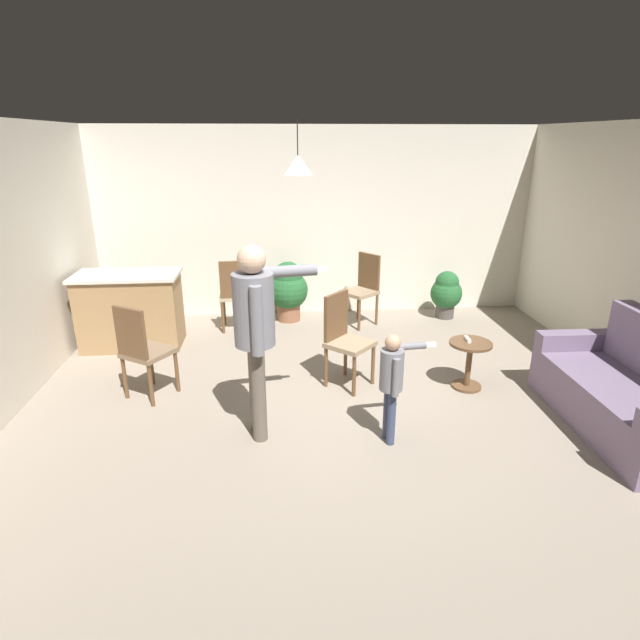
# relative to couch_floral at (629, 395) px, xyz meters

# --- Properties ---
(ground) EXTENTS (7.68, 7.68, 0.00)m
(ground) POSITION_rel_couch_floral_xyz_m (-2.52, 0.45, -0.33)
(ground) COLOR gray
(wall_back) EXTENTS (6.40, 0.10, 2.70)m
(wall_back) POSITION_rel_couch_floral_xyz_m (-2.52, 3.65, 1.02)
(wall_back) COLOR silver
(wall_back) RESTS_ON ground
(couch_floral) EXTENTS (0.89, 1.82, 1.00)m
(couch_floral) POSITION_rel_couch_floral_xyz_m (0.00, 0.00, 0.00)
(couch_floral) COLOR slate
(couch_floral) RESTS_ON ground
(kitchen_counter) EXTENTS (1.26, 0.66, 0.95)m
(kitchen_counter) POSITION_rel_couch_floral_xyz_m (-4.97, 2.43, 0.15)
(kitchen_counter) COLOR #99754C
(kitchen_counter) RESTS_ON ground
(side_table_by_couch) EXTENTS (0.44, 0.44, 0.52)m
(side_table_by_couch) POSITION_rel_couch_floral_xyz_m (-1.14, 0.91, -0.00)
(side_table_by_couch) COLOR brown
(side_table_by_couch) RESTS_ON ground
(person_adult) EXTENTS (0.81, 0.58, 1.72)m
(person_adult) POSITION_rel_couch_floral_xyz_m (-3.32, 0.19, 0.74)
(person_adult) COLOR #60564C
(person_adult) RESTS_ON ground
(person_child) EXTENTS (0.52, 0.32, 1.00)m
(person_child) POSITION_rel_couch_floral_xyz_m (-2.19, -0.02, 0.29)
(person_child) COLOR #384260
(person_child) RESTS_ON ground
(dining_chair_by_counter) EXTENTS (0.59, 0.59, 1.00)m
(dining_chair_by_counter) POSITION_rel_couch_floral_xyz_m (-1.92, 3.01, 0.21)
(dining_chair_by_counter) COLOR brown
(dining_chair_by_counter) RESTS_ON ground
(dining_chair_near_wall) EXTENTS (0.44, 0.44, 1.00)m
(dining_chair_near_wall) POSITION_rel_couch_floral_xyz_m (-3.70, 2.89, 0.21)
(dining_chair_near_wall) COLOR brown
(dining_chair_near_wall) RESTS_ON ground
(dining_chair_centre_back) EXTENTS (0.59, 0.59, 1.00)m
(dining_chair_centre_back) POSITION_rel_couch_floral_xyz_m (-2.44, 1.12, 0.21)
(dining_chair_centre_back) COLOR brown
(dining_chair_centre_back) RESTS_ON ground
(dining_chair_spare) EXTENTS (0.58, 0.58, 1.00)m
(dining_chair_spare) POSITION_rel_couch_floral_xyz_m (-4.49, 0.97, 0.21)
(dining_chair_spare) COLOR brown
(dining_chair_spare) RESTS_ON ground
(potted_plant_corner) EXTENTS (0.46, 0.46, 0.70)m
(potted_plant_corner) POSITION_rel_couch_floral_xyz_m (-0.66, 3.15, 0.05)
(potted_plant_corner) COLOR #4C4742
(potted_plant_corner) RESTS_ON ground
(potted_plant_by_wall) EXTENTS (0.57, 0.57, 0.87)m
(potted_plant_by_wall) POSITION_rel_couch_floral_xyz_m (-2.97, 3.23, 0.15)
(potted_plant_by_wall) COLOR brown
(potted_plant_by_wall) RESTS_ON ground
(spare_remote_on_table) EXTENTS (0.04, 0.13, 0.04)m
(spare_remote_on_table) POSITION_rel_couch_floral_xyz_m (-1.17, 0.94, 0.21)
(spare_remote_on_table) COLOR white
(spare_remote_on_table) RESTS_ON side_table_by_couch
(ceiling_light_pendant) EXTENTS (0.32, 0.32, 0.55)m
(ceiling_light_pendant) POSITION_rel_couch_floral_xyz_m (-2.87, 1.77, 1.92)
(ceiling_light_pendant) COLOR silver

